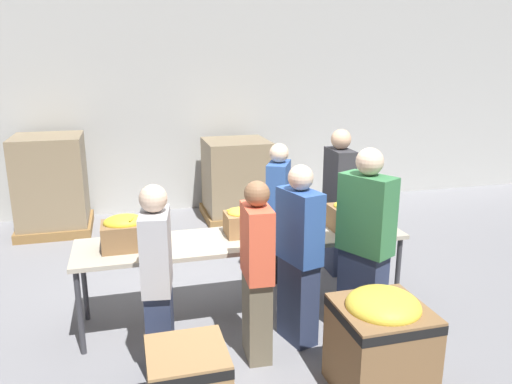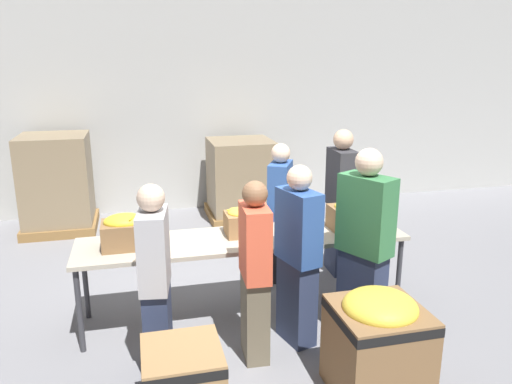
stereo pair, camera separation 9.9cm
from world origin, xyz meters
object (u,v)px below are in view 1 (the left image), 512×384
volunteer_3 (158,284)px  donation_bin_1 (381,340)px  banana_box_0 (125,231)px  volunteer_4 (365,247)px  volunteer_0 (257,273)px  volunteer_1 (299,257)px  banana_box_1 (245,220)px  pallet_stack_1 (52,185)px  banana_box_2 (349,215)px  volunteer_5 (338,203)px  volunteer_2 (278,213)px  pallet_stack_0 (237,180)px  sorting_table (244,242)px

volunteer_3 → donation_bin_1: 1.73m
banana_box_0 → volunteer_4: (2.01, -0.68, -0.10)m
volunteer_0 → volunteer_3: (-0.80, -0.02, 0.01)m
volunteer_4 → donation_bin_1: bearing=135.8°
banana_box_0 → volunteer_1: (1.44, -0.57, -0.17)m
volunteer_4 → banana_box_1: bearing=22.6°
volunteer_1 → pallet_stack_1: bearing=17.9°
volunteer_3 → volunteer_4: 1.79m
banana_box_2 → volunteer_5: size_ratio=0.23×
volunteer_5 → volunteer_3: bearing=-53.5°
pallet_stack_1 → volunteer_0: bearing=-62.3°
volunteer_1 → volunteer_2: (0.22, 1.29, -0.02)m
donation_bin_1 → pallet_stack_1: size_ratio=0.60×
banana_box_2 → volunteer_0: (-1.14, -0.69, -0.19)m
volunteer_2 → banana_box_0: bearing=-40.0°
volunteer_2 → banana_box_2: bearing=60.3°
volunteer_5 → donation_bin_1: (-0.61, -2.16, -0.40)m
banana_box_0 → volunteer_3: volunteer_3 is taller
donation_bin_1 → volunteer_2: bearing=93.3°
banana_box_1 → pallet_stack_0: (0.59, 2.97, -0.34)m
sorting_table → donation_bin_1: size_ratio=3.73×
volunteer_2 → volunteer_4: volunteer_4 is taller
banana_box_1 → banana_box_2: 1.05m
volunteer_5 → pallet_stack_0: (-0.68, 2.30, -0.23)m
volunteer_1 → pallet_stack_1: volunteer_1 is taller
volunteer_4 → pallet_stack_0: size_ratio=1.41×
volunteer_2 → volunteer_3: 2.05m
volunteer_1 → volunteer_3: bearing=82.9°
volunteer_2 → pallet_stack_0: volunteer_2 is taller
volunteer_2 → sorting_table: bearing=-11.6°
sorting_table → banana_box_2: (1.07, -0.03, 0.20)m
banana_box_1 → volunteer_4: bearing=-39.8°
volunteer_3 → pallet_stack_0: bearing=-13.1°
volunteer_0 → donation_bin_1: (0.76, -0.70, -0.32)m
volunteer_2 → pallet_stack_0: bearing=-154.6°
banana_box_2 → volunteer_2: (-0.50, 0.76, -0.18)m
banana_box_0 → volunteer_5: bearing=17.1°
volunteer_0 → banana_box_2: bearing=-55.7°
banana_box_0 → volunteer_2: volunteer_2 is taller
volunteer_5 → volunteer_2: bearing=-86.3°
banana_box_2 → donation_bin_1: size_ratio=0.46×
volunteer_5 → banana_box_2: bearing=-14.6°
volunteer_0 → pallet_stack_1: (-2.03, 3.85, -0.07)m
donation_bin_1 → volunteer_1: bearing=111.9°
pallet_stack_0 → volunteer_5: bearing=-73.5°
banana_box_2 → volunteer_2: size_ratio=0.25×
volunteer_1 → volunteer_4: (0.57, -0.10, 0.07)m
banana_box_1 → volunteer_3: volunteer_3 is taller
banana_box_0 → donation_bin_1: size_ratio=0.49×
donation_bin_1 → pallet_stack_1: (-2.79, 4.55, 0.25)m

